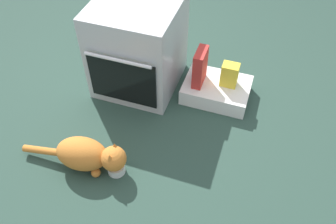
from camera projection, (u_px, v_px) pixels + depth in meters
ground at (132, 117)px, 2.56m from camera, size 8.00×8.00×0.00m
oven at (138, 46)px, 2.57m from camera, size 0.59×0.64×0.68m
pantry_cabinet at (216, 90)px, 2.66m from camera, size 0.49×0.35×0.13m
food_bowl at (116, 168)px, 2.22m from camera, size 0.11×0.11×0.08m
cat at (88, 155)px, 2.18m from camera, size 0.71×0.24×0.23m
cereal_box at (200, 67)px, 2.52m from camera, size 0.07×0.18×0.28m
snack_bag at (230, 75)px, 2.54m from camera, size 0.12×0.09×0.18m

